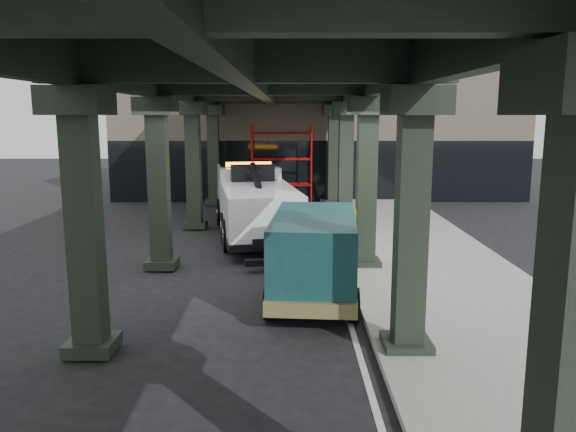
{
  "coord_description": "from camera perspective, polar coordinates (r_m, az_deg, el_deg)",
  "views": [
    {
      "loc": [
        0.35,
        -14.1,
        4.5
      ],
      "look_at": [
        0.33,
        1.44,
        1.7
      ],
      "focal_mm": 35.0,
      "sensor_mm": 36.0,
      "label": 1
    }
  ],
  "objects": [
    {
      "name": "towed_van",
      "position": [
        13.96,
        2.71,
        -3.69
      ],
      "size": [
        2.47,
        5.41,
        2.14
      ],
      "rotation": [
        0.0,
        0.0,
        -0.08
      ],
      "color": "#134144",
      "rests_on": "ground"
    },
    {
      "name": "ground",
      "position": [
        14.8,
        -1.31,
        -7.49
      ],
      "size": [
        90.0,
        90.0,
        0.0
      ],
      "primitive_type": "plane",
      "color": "black",
      "rests_on": "ground"
    },
    {
      "name": "building",
      "position": [
        34.14,
        2.86,
        9.36
      ],
      "size": [
        22.0,
        10.0,
        8.0
      ],
      "primitive_type": "cube",
      "color": "#C6B793",
      "rests_on": "ground"
    },
    {
      "name": "lane_stripe",
      "position": [
        16.77,
        4.7,
        -5.37
      ],
      "size": [
        0.12,
        38.0,
        0.01
      ],
      "primitive_type": "cube",
      "color": "silver",
      "rests_on": "ground"
    },
    {
      "name": "scaffolding",
      "position": [
        28.84,
        -0.64,
        5.45
      ],
      "size": [
        3.08,
        0.88,
        4.0
      ],
      "color": "red",
      "rests_on": "ground"
    },
    {
      "name": "viaduct",
      "position": [
        16.15,
        -2.68,
        13.61
      ],
      "size": [
        7.4,
        32.0,
        6.4
      ],
      "color": "black",
      "rests_on": "ground"
    },
    {
      "name": "tow_truck",
      "position": [
        20.95,
        -3.5,
        1.57
      ],
      "size": [
        3.64,
        8.73,
        2.78
      ],
      "rotation": [
        0.0,
        0.0,
        0.17
      ],
      "color": "black",
      "rests_on": "ground"
    },
    {
      "name": "sidewalk",
      "position": [
        17.2,
        14.07,
        -5.01
      ],
      "size": [
        5.0,
        40.0,
        0.15
      ],
      "primitive_type": "cube",
      "color": "gray",
      "rests_on": "ground"
    }
  ]
}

